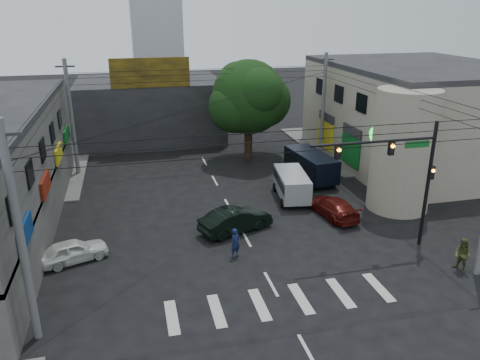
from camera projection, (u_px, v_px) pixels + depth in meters
name	position (u px, v px, depth m)	size (l,w,h in m)	color
ground	(255.00, 255.00, 25.69)	(160.00, 160.00, 0.00)	black
sidewalk_far_right	(383.00, 144.00, 46.02)	(16.00, 16.00, 0.15)	#514F4C
building_right	(418.00, 116.00, 40.10)	(14.00, 18.00, 8.00)	gray
corner_column	(403.00, 151.00, 30.36)	(4.00, 4.00, 8.00)	gray
building_far	(150.00, 110.00, 47.48)	(14.00, 10.00, 6.00)	#232326
billboard	(150.00, 73.00, 41.52)	(7.00, 0.30, 2.60)	olive
street_tree	(249.00, 98.00, 40.17)	(6.40, 6.40, 8.70)	black
traffic_gantry	(403.00, 166.00, 24.81)	(7.10, 0.35, 7.20)	black
utility_pole_near_left	(20.00, 237.00, 17.69)	(0.32, 0.32, 9.20)	#59595B
utility_pole_far_left	(72.00, 119.00, 36.38)	(0.32, 0.32, 9.20)	#59595B
utility_pole_far_right	(323.00, 106.00, 40.98)	(0.32, 0.32, 9.20)	#59595B
dark_sedan	(236.00, 220.00, 28.13)	(4.78, 3.03, 1.49)	black
white_compact	(73.00, 251.00, 24.83)	(3.88, 2.56, 1.23)	silver
maroon_sedan	(333.00, 207.00, 30.23)	(2.34, 4.53, 1.26)	#510F0B
silver_minivan	(292.00, 186.00, 32.87)	(2.47, 4.68, 1.92)	#B1B4B9
navy_van	(311.00, 166.00, 36.50)	(2.67, 5.62, 2.17)	black
traffic_officer	(236.00, 243.00, 25.18)	(0.73, 0.65, 1.68)	#121B40
pedestrian_olive	(462.00, 255.00, 23.82)	(0.89, 1.03, 1.81)	#424A22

